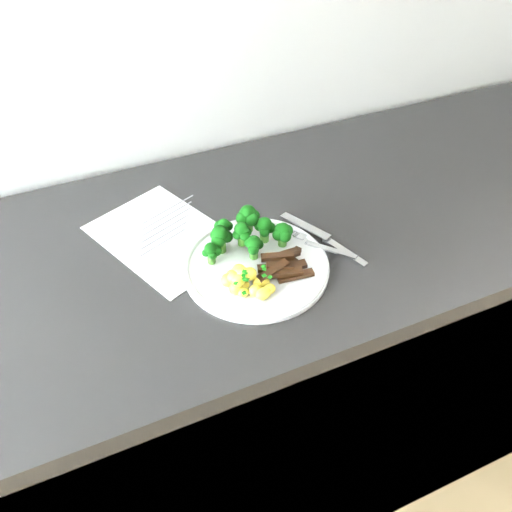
% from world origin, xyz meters
% --- Properties ---
extents(counter, '(2.50, 0.62, 0.94)m').
position_xyz_m(counter, '(0.08, 1.66, 0.47)').
color(counter, black).
rests_on(counter, ground).
extents(recipe_paper, '(0.28, 0.33, 0.00)m').
position_xyz_m(recipe_paper, '(-0.11, 1.72, 0.94)').
color(recipe_paper, white).
rests_on(recipe_paper, counter).
extents(plate, '(0.26, 0.26, 0.01)m').
position_xyz_m(plate, '(0.01, 1.57, 0.94)').
color(plate, white).
rests_on(plate, counter).
extents(broccoli, '(0.17, 0.10, 0.07)m').
position_xyz_m(broccoli, '(0.02, 1.63, 0.98)').
color(broccoli, '#2E5F19').
rests_on(broccoli, plate).
extents(potatoes, '(0.08, 0.09, 0.04)m').
position_xyz_m(potatoes, '(-0.02, 1.53, 0.96)').
color(potatoes, '#FBE754').
rests_on(potatoes, plate).
extents(beef_strips, '(0.11, 0.08, 0.03)m').
position_xyz_m(beef_strips, '(0.05, 1.54, 0.96)').
color(beef_strips, black).
rests_on(beef_strips, plate).
extents(fork, '(0.10, 0.13, 0.01)m').
position_xyz_m(fork, '(0.14, 1.57, 0.95)').
color(fork, '#BABABE').
rests_on(fork, plate).
extents(knife, '(0.09, 0.19, 0.02)m').
position_xyz_m(knife, '(0.17, 1.57, 0.95)').
color(knife, '#BABABE').
rests_on(knife, plate).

